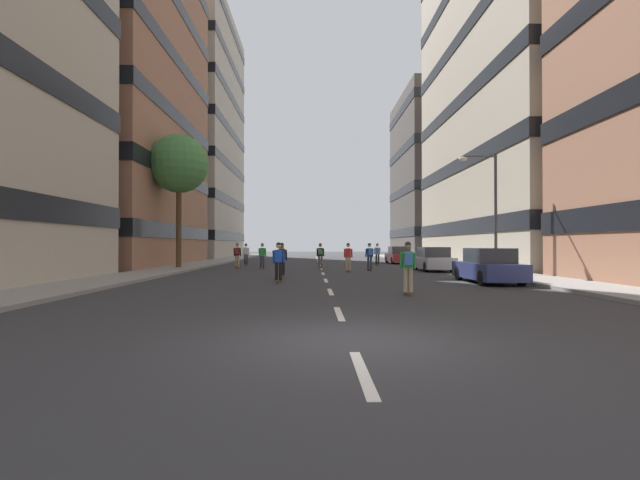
% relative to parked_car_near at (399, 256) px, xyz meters
% --- Properties ---
extents(ground_plane, '(148.29, 148.29, 0.00)m').
position_rel_parked_car_near_xyz_m(ground_plane, '(-7.08, -7.01, -0.70)').
color(ground_plane, '#333335').
extents(sidewalk_left, '(2.94, 67.96, 0.14)m').
position_rel_parked_car_near_xyz_m(sidewalk_left, '(-16.84, -3.92, -0.63)').
color(sidewalk_left, gray).
rests_on(sidewalk_left, ground_plane).
extents(sidewalk_right, '(2.94, 67.96, 0.14)m').
position_rel_parked_car_near_xyz_m(sidewalk_right, '(2.67, -3.92, -0.63)').
color(sidewalk_right, gray).
rests_on(sidewalk_right, ground_plane).
extents(lane_markings, '(0.16, 57.20, 0.01)m').
position_rel_parked_car_near_xyz_m(lane_markings, '(-7.08, -6.22, -0.70)').
color(lane_markings, silver).
rests_on(lane_markings, ground_plane).
extents(building_left_mid, '(16.90, 19.12, 36.06)m').
position_rel_parked_car_near_xyz_m(building_left_mid, '(-26.70, -3.57, 17.42)').
color(building_left_mid, '#9E6B51').
rests_on(building_left_mid, ground_plane).
extents(building_left_far, '(16.90, 21.09, 32.10)m').
position_rel_parked_car_near_xyz_m(building_left_far, '(-26.70, 19.77, 15.44)').
color(building_left_far, '#BCB29E').
rests_on(building_left_far, ground_plane).
extents(building_right_mid, '(16.90, 23.94, 35.50)m').
position_rel_parked_car_near_xyz_m(building_right_mid, '(12.53, -3.57, 17.14)').
color(building_right_mid, '#B2A893').
rests_on(building_right_mid, ground_plane).
extents(building_right_far, '(16.90, 16.23, 21.52)m').
position_rel_parked_car_near_xyz_m(building_right_far, '(12.53, 19.77, 10.15)').
color(building_right_far, '#4C4744').
rests_on(building_right_far, ground_plane).
extents(parked_car_near, '(1.82, 4.40, 1.52)m').
position_rel_parked_car_near_xyz_m(parked_car_near, '(0.00, 0.00, 0.00)').
color(parked_car_near, maroon).
rests_on(parked_car_near, ground_plane).
extents(parked_car_mid, '(1.82, 4.40, 1.52)m').
position_rel_parked_car_near_xyz_m(parked_car_mid, '(0.00, -20.10, 0.00)').
color(parked_car_mid, navy).
rests_on(parked_car_mid, ground_plane).
extents(parked_car_far, '(1.82, 4.40, 1.52)m').
position_rel_parked_car_near_xyz_m(parked_car_far, '(0.00, -11.15, 0.00)').
color(parked_car_far, '#B2B7BF').
rests_on(parked_car_far, ground_plane).
extents(street_tree_near, '(4.00, 4.00, 9.08)m').
position_rel_parked_car_near_xyz_m(street_tree_near, '(-16.84, -8.82, 6.48)').
color(street_tree_near, '#4C3823').
rests_on(street_tree_near, sidewalk_left).
extents(streetlamp_right, '(2.13, 0.30, 6.50)m').
position_rel_parked_car_near_xyz_m(streetlamp_right, '(2.01, -15.19, 3.44)').
color(streetlamp_right, '#3F3F44').
rests_on(streetlamp_right, sidewalk_right).
extents(skater_0, '(0.53, 0.90, 1.78)m').
position_rel_parked_car_near_xyz_m(skater_0, '(-2.40, -3.36, 0.32)').
color(skater_0, brown).
rests_on(skater_0, ground_plane).
extents(skater_1, '(0.55, 0.92, 1.78)m').
position_rel_parked_car_near_xyz_m(skater_1, '(-7.14, -8.54, 0.32)').
color(skater_1, brown).
rests_on(skater_1, ground_plane).
extents(skater_2, '(0.54, 0.91, 1.78)m').
position_rel_parked_car_near_xyz_m(skater_2, '(-9.29, -16.27, 0.29)').
color(skater_2, brown).
rests_on(skater_2, ground_plane).
extents(skater_3, '(0.55, 0.92, 1.78)m').
position_rel_parked_car_near_xyz_m(skater_3, '(-3.97, -10.52, 0.32)').
color(skater_3, brown).
rests_on(skater_3, ground_plane).
extents(skater_4, '(0.53, 0.90, 1.78)m').
position_rel_parked_car_near_xyz_m(skater_4, '(-13.11, -7.22, 0.32)').
color(skater_4, brown).
rests_on(skater_4, ground_plane).
extents(skater_5, '(0.54, 0.91, 1.78)m').
position_rel_parked_car_near_xyz_m(skater_5, '(-9.21, -19.74, 0.29)').
color(skater_5, brown).
rests_on(skater_5, ground_plane).
extents(skater_6, '(0.55, 0.92, 1.78)m').
position_rel_parked_car_near_xyz_m(skater_6, '(-11.16, -8.51, 0.29)').
color(skater_6, brown).
rests_on(skater_6, ground_plane).
extents(skater_7, '(0.56, 0.92, 1.78)m').
position_rel_parked_car_near_xyz_m(skater_7, '(-5.48, -11.83, 0.29)').
color(skater_7, brown).
rests_on(skater_7, ground_plane).
extents(skater_8, '(0.55, 0.92, 1.78)m').
position_rel_parked_car_near_xyz_m(skater_8, '(-4.52, -24.69, 0.32)').
color(skater_8, brown).
rests_on(skater_8, ground_plane).
extents(skater_9, '(0.55, 0.92, 1.78)m').
position_rel_parked_car_near_xyz_m(skater_9, '(-13.05, -3.33, 0.29)').
color(skater_9, brown).
rests_on(skater_9, ground_plane).
extents(skater_10, '(0.54, 0.91, 1.78)m').
position_rel_parked_car_near_xyz_m(skater_10, '(-10.50, 1.49, 0.29)').
color(skater_10, brown).
rests_on(skater_10, ground_plane).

